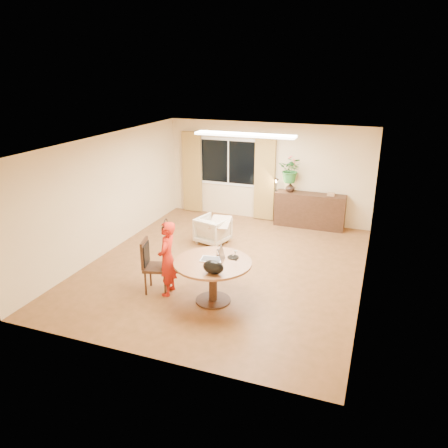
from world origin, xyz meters
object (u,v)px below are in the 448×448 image
object	(u,v)px
sideboard	(310,210)
armchair	(213,230)
dining_table	(213,270)
child	(167,258)
dining_chair	(157,266)

from	to	relation	value
sideboard	armchair	bearing A→B (deg)	-135.90
dining_table	child	size ratio (longest dim) A/B	0.98
sideboard	child	bearing A→B (deg)	-112.04
dining_table	child	bearing A→B (deg)	-179.76
sideboard	dining_chair	bearing A→B (deg)	-114.52
sideboard	dining_table	bearing A→B (deg)	-101.70
dining_table	sideboard	bearing A→B (deg)	78.30
child	sideboard	xyz separation A→B (m)	(1.80, 4.45, -0.25)
dining_chair	sideboard	size ratio (longest dim) A/B	0.57
dining_table	armchair	distance (m)	2.77
dining_chair	child	world-z (taller)	child
dining_chair	child	distance (m)	0.29
dining_chair	child	bearing A→B (deg)	-16.27
dining_chair	sideboard	distance (m)	4.88
dining_chair	armchair	world-z (taller)	dining_chair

